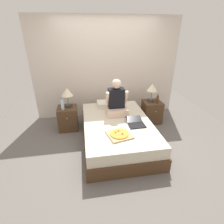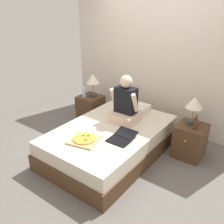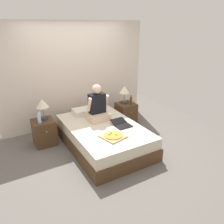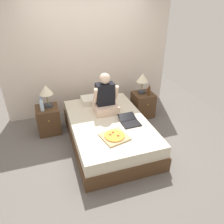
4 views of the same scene
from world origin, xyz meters
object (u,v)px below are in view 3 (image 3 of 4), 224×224
nightstand_left (44,132)px  lamp_on_right_nightstand (124,91)px  water_bottle (39,118)px  pizza_box (113,136)px  beer_bottle (131,101)px  bed (103,136)px  laptop (122,124)px  nightstand_right (126,113)px  person_seated (97,107)px  lamp_on_left_nightstand (42,105)px

nightstand_left → lamp_on_right_nightstand: lamp_on_right_nightstand is taller
water_bottle → pizza_box: size_ratio=0.57×
lamp_on_right_nightstand → beer_bottle: size_ratio=1.96×
bed → laptop: 0.47m
nightstand_right → pizza_box: 1.68m
lamp_on_right_nightstand → laptop: size_ratio=1.07×
water_bottle → person_seated: 1.21m
bed → laptop: laptop is taller
nightstand_left → nightstand_right: 2.09m
lamp_on_right_nightstand → beer_bottle: (0.10, -0.15, -0.23)m
lamp_on_left_nightstand → water_bottle: (-0.12, -0.14, -0.22)m
nightstand_left → lamp_on_left_nightstand: 0.60m
lamp_on_left_nightstand → laptop: bearing=-35.4°
lamp_on_right_nightstand → beer_bottle: bearing=-56.3°
nightstand_right → lamp_on_right_nightstand: bearing=120.9°
person_seated → laptop: 0.66m
water_bottle → person_seated: size_ratio=0.35×
laptop → water_bottle: bearing=150.9°
person_seated → beer_bottle: bearing=14.5°
nightstand_left → water_bottle: water_bottle is taller
pizza_box → laptop: bearing=39.6°
beer_bottle → laptop: 1.13m
water_bottle → beer_bottle: bearing=-0.3°
water_bottle → beer_bottle: water_bottle is taller
water_bottle → beer_bottle: (2.24, -0.01, -0.02)m
water_bottle → lamp_on_right_nightstand: (2.14, 0.14, 0.22)m
bed → water_bottle: 1.35m
laptop → bed: bearing=150.3°
lamp_on_left_nightstand → laptop: (1.34, -0.95, -0.38)m
lamp_on_left_nightstand → nightstand_right: lamp_on_left_nightstand is taller
bed → lamp_on_right_nightstand: lamp_on_right_nightstand is taller
water_bottle → lamp_on_left_nightstand: bearing=49.4°
nightstand_left → beer_bottle: 2.19m
water_bottle → pizza_box: 1.57m
nightstand_left → lamp_on_right_nightstand: (2.06, 0.05, 0.60)m
bed → water_bottle: bearing=151.0°
nightstand_right → lamp_on_right_nightstand: (-0.03, 0.05, 0.60)m
bed → lamp_on_right_nightstand: (1.01, 0.76, 0.64)m
water_bottle → beer_bottle: size_ratio=1.20×
beer_bottle → person_seated: 1.11m
nightstand_left → lamp_on_left_nightstand: size_ratio=1.22×
nightstand_left → water_bottle: 0.40m
nightstand_left → laptop: bearing=-33.2°
bed → nightstand_right: size_ratio=3.90×
nightstand_left → lamp_on_right_nightstand: bearing=1.4°
bed → lamp_on_left_nightstand: (-1.00, 0.76, 0.64)m
person_seated → lamp_on_right_nightstand: bearing=23.8°
lamp_on_left_nightstand → nightstand_left: bearing=-128.6°
person_seated → laptop: (0.29, -0.53, -0.27)m
beer_bottle → nightstand_left: bearing=177.3°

